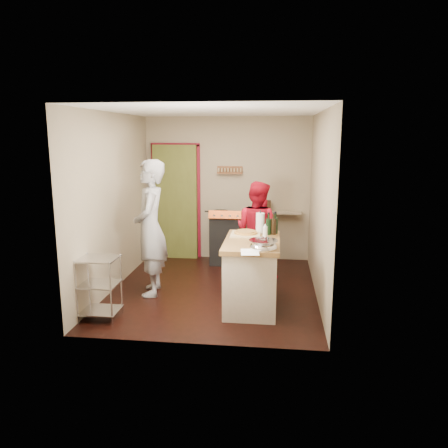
% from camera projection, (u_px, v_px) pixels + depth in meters
% --- Properties ---
extents(floor, '(3.50, 3.50, 0.00)m').
position_uv_depth(floor, '(214.00, 289.00, 6.55)').
color(floor, black).
rests_on(floor, ground).
extents(back_wall, '(3.00, 0.44, 2.60)m').
position_uv_depth(back_wall, '(193.00, 197.00, 8.13)').
color(back_wall, gray).
rests_on(back_wall, ground).
extents(left_wall, '(0.04, 3.50, 2.60)m').
position_uv_depth(left_wall, '(114.00, 202.00, 6.47)').
color(left_wall, gray).
rests_on(left_wall, ground).
extents(right_wall, '(0.04, 3.50, 2.60)m').
position_uv_depth(right_wall, '(319.00, 206.00, 6.12)').
color(right_wall, gray).
rests_on(right_wall, ground).
extents(ceiling, '(3.00, 3.50, 0.02)m').
position_uv_depth(ceiling, '(213.00, 110.00, 6.03)').
color(ceiling, white).
rests_on(ceiling, back_wall).
extents(stove, '(0.60, 0.63, 1.00)m').
position_uv_depth(stove, '(228.00, 238.00, 7.84)').
color(stove, black).
rests_on(stove, ground).
extents(wire_shelving, '(0.48, 0.40, 0.80)m').
position_uv_depth(wire_shelving, '(99.00, 285.00, 5.45)').
color(wire_shelving, silver).
rests_on(wire_shelving, ground).
extents(island, '(0.72, 1.38, 1.23)m').
position_uv_depth(island, '(252.00, 272.00, 5.82)').
color(island, beige).
rests_on(island, ground).
extents(person_stripe, '(0.59, 0.78, 1.94)m').
position_uv_depth(person_stripe, '(150.00, 228.00, 6.21)').
color(person_stripe, '#9E9FA3').
rests_on(person_stripe, ground).
extents(person_red, '(0.95, 0.89, 1.56)m').
position_uv_depth(person_red, '(257.00, 230.00, 6.97)').
color(person_red, '#AC0B1D').
rests_on(person_red, ground).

